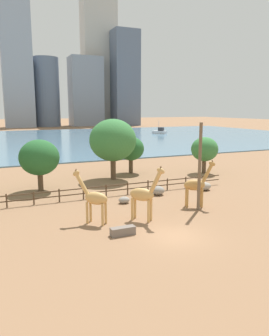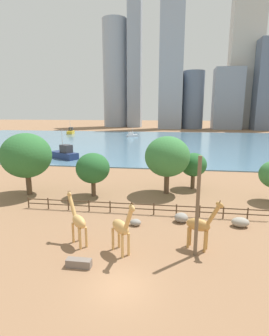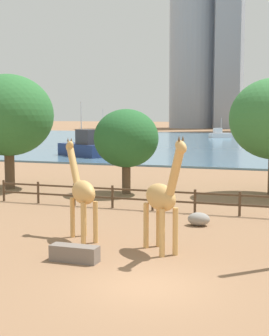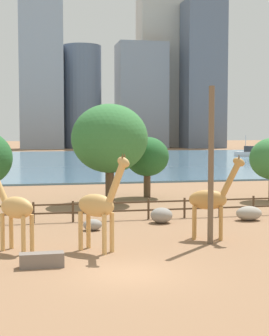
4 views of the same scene
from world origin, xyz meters
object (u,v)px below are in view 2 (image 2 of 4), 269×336
Objects in this scene: tree_right_small at (26,156)px; boulder_near_fence at (136,222)px; boulder_small at (240,222)px; tree_center_broad at (167,157)px; giraffe_companion at (200,225)px; giraffe_young at (122,228)px; boulder_by_pole at (181,218)px; giraffe_tall at (78,221)px; tree_right_tall at (93,168)px; utility_pole at (197,207)px; boat_tug at (71,132)px; boat_sailboat at (132,135)px; feeding_trough at (79,263)px; tree_left_large at (194,165)px; boat_ferry at (65,154)px.

boulder_near_fence is at bearing -26.39° from tree_right_small.
tree_center_broad reaches higher than boulder_small.
tree_center_broad reaches higher than boulder_near_fence.
giraffe_companion is 6.21m from giraffe_young.
tree_right_small reaches higher than boulder_by_pole.
giraffe_tall is 6.19m from boulder_near_fence.
tree_right_tall is at bearing -165.21° from tree_center_broad.
boulder_by_pole is at bearing 98.18° from utility_pole.
utility_pole is 5.78× the size of boulder_by_pole.
boulder_small is at bearing -14.21° from tree_right_small.
tree_right_tall is 8.79m from tree_right_small.
boulder_by_pole is at bearing -79.63° from tree_center_broad.
boulder_near_fence is at bearing 14.61° from boat_tug.
boulder_small is (10.35, 6.33, -1.71)m from giraffe_young.
giraffe_tall is 15.25m from boulder_small.
utility_pole reaches higher than boat_sailboat.
boulder_by_pole is 0.19× the size of boat_tug.
tree_right_tall is at bearing 102.99° from feeding_trough.
utility_pole is at bearing -93.51° from tree_left_large.
giraffe_companion reaches higher than boulder_by_pole.
feeding_trough is 0.39× the size of boat_sailboat.
tree_right_small is (-25.25, 6.40, 4.76)m from boulder_small.
tree_left_large is (-3.61, 12.28, 2.97)m from boulder_small.
giraffe_young is 5.92m from utility_pole.
boat_ferry is at bearing -20.32° from giraffe_tall.
boat_tug is at bearing 119.02° from tree_center_broad.
boat_tug is (-40.49, 101.39, 0.92)m from feeding_trough.
giraffe_young reaches higher than boulder_small.
boulder_by_pole is at bearing 18.19° from boulder_near_fence.
boat_sailboat is at bearing 94.86° from tree_right_tall.
feeding_trough is 0.25× the size of boat_tug.
giraffe_tall reaches higher than boat_sailboat.
tree_right_tall is 75.91m from boat_sailboat.
utility_pole reaches higher than feeding_trough.
giraffe_companion is at bearing -131.31° from giraffe_tall.
giraffe_tall reaches higher than boulder_by_pole.
giraffe_tall is at bearing -159.21° from boulder_small.
boat_tug is (-53.52, 92.83, 0.78)m from boulder_small.
utility_pole is at bearing -41.17° from boulder_near_fence.
utility_pole is 15.46m from tree_center_broad.
giraffe_young is at bearing -144.33° from giraffe_companion.
giraffe_tall is 12.68m from tree_right_tall.
tree_center_broad is 18.24m from tree_right_small.
boat_ferry is (-5.43, 24.73, -3.92)m from tree_right_small.
utility_pole is at bearing 18.46° from feeding_trough.
boulder_near_fence is 0.13× the size of tree_right_small.
boulder_by_pole is at bearing -31.22° from tree_right_tall.
tree_center_broad is at bearing -114.30° from boat_sailboat.
boat_sailboat reaches higher than boulder_near_fence.
boulder_small is 43.72m from boat_ferry.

